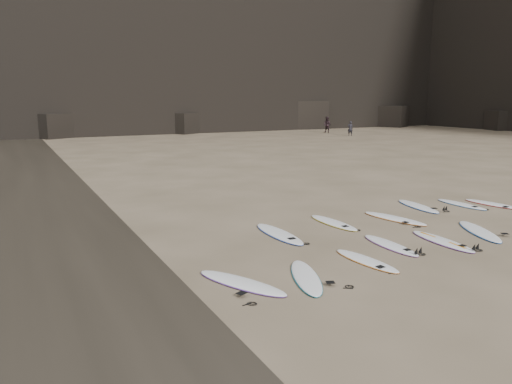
% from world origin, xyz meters
% --- Properties ---
extents(ground, '(240.00, 240.00, 0.00)m').
position_xyz_m(ground, '(0.00, 0.00, 0.00)').
color(ground, '#897559').
rests_on(ground, ground).
extents(surfboard_0, '(1.43, 2.46, 0.09)m').
position_xyz_m(surfboard_0, '(-4.34, -0.90, 0.04)').
color(surfboard_0, white).
rests_on(surfboard_0, ground).
extents(surfboard_1, '(0.72, 2.25, 0.08)m').
position_xyz_m(surfboard_1, '(-2.29, -0.59, 0.04)').
color(surfboard_1, white).
rests_on(surfboard_1, ground).
extents(surfboard_2, '(0.67, 2.31, 0.08)m').
position_xyz_m(surfboard_2, '(-0.80, 0.18, 0.04)').
color(surfboard_2, white).
rests_on(surfboard_2, ground).
extents(surfboard_3, '(0.76, 2.48, 0.09)m').
position_xyz_m(surfboard_3, '(0.84, -0.20, 0.04)').
color(surfboard_3, white).
rests_on(surfboard_3, ground).
extents(surfboard_4, '(1.70, 2.61, 0.09)m').
position_xyz_m(surfboard_4, '(2.72, 0.04, 0.05)').
color(surfboard_4, white).
rests_on(surfboard_4, ground).
extents(surfboard_5, '(0.67, 2.71, 0.10)m').
position_xyz_m(surfboard_5, '(-3.07, 2.65, 0.05)').
color(surfboard_5, white).
rests_on(surfboard_5, ground).
extents(surfboard_6, '(0.64, 2.44, 0.09)m').
position_xyz_m(surfboard_6, '(-0.75, 3.03, 0.04)').
color(surfboard_6, white).
rests_on(surfboard_6, ground).
extents(surfboard_7, '(1.13, 2.60, 0.09)m').
position_xyz_m(surfboard_7, '(1.50, 2.55, 0.05)').
color(surfboard_7, white).
rests_on(surfboard_7, ground).
extents(surfboard_8, '(1.06, 2.60, 0.09)m').
position_xyz_m(surfboard_8, '(3.68, 3.65, 0.05)').
color(surfboard_8, white).
rests_on(surfboard_8, ground).
extents(surfboard_9, '(0.59, 2.31, 0.08)m').
position_xyz_m(surfboard_9, '(5.46, 3.13, 0.04)').
color(surfboard_9, white).
rests_on(surfboard_9, ground).
extents(surfboard_10, '(0.88, 2.39, 0.08)m').
position_xyz_m(surfboard_10, '(6.60, 2.60, 0.04)').
color(surfboard_10, white).
rests_on(surfboard_10, ground).
extents(surfboard_11, '(1.61, 2.54, 0.09)m').
position_xyz_m(surfboard_11, '(-5.86, -0.55, 0.05)').
color(surfboard_11, white).
rests_on(surfboard_11, ground).
extents(person_a, '(0.67, 0.56, 1.57)m').
position_xyz_m(person_a, '(22.97, 33.19, 0.79)').
color(person_a, black).
rests_on(person_a, ground).
extents(person_b, '(1.04, 1.12, 1.85)m').
position_xyz_m(person_b, '(23.43, 38.14, 0.93)').
color(person_b, black).
rests_on(person_b, ground).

